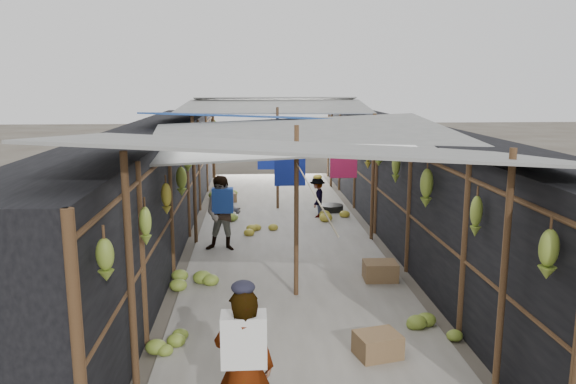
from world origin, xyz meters
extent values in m
cube|color=#9E998E|center=(0.00, 6.50, 0.01)|extent=(3.60, 16.00, 0.02)
cube|color=black|center=(-2.70, 6.50, 1.15)|extent=(1.40, 15.00, 2.30)
cube|color=black|center=(2.70, 6.50, 1.15)|extent=(1.40, 15.00, 2.30)
cube|color=olive|center=(0.81, 0.98, 0.15)|extent=(0.58, 0.51, 0.30)
cube|color=olive|center=(1.43, 3.56, 0.16)|extent=(0.55, 0.45, 0.32)
cube|color=olive|center=(-1.30, 9.87, 0.13)|extent=(0.48, 0.42, 0.26)
cylinder|color=black|center=(1.34, 8.60, 0.09)|extent=(0.58, 0.58, 0.18)
imported|color=white|center=(-0.74, -0.50, 0.73)|extent=(0.58, 0.42, 1.46)
imported|color=navy|center=(-1.22, 5.44, 0.73)|extent=(0.79, 0.65, 1.46)
imported|color=#494640|center=(0.91, 7.99, 0.49)|extent=(0.51, 0.70, 0.99)
cylinder|color=brown|center=(-1.80, 0.00, 1.30)|extent=(0.07, 0.07, 2.60)
cylinder|color=brown|center=(1.80, 0.00, 1.30)|extent=(0.07, 0.07, 2.60)
cylinder|color=brown|center=(0.00, 3.00, 1.30)|extent=(0.07, 0.07, 2.60)
cylinder|color=brown|center=(-1.80, 6.00, 1.30)|extent=(0.07, 0.07, 2.60)
cylinder|color=brown|center=(1.80, 6.00, 1.30)|extent=(0.07, 0.07, 2.60)
cylinder|color=brown|center=(0.00, 9.00, 1.30)|extent=(0.07, 0.07, 2.60)
cylinder|color=brown|center=(-1.80, 12.00, 1.30)|extent=(0.07, 0.07, 2.60)
cylinder|color=brown|center=(1.80, 12.00, 1.30)|extent=(0.07, 0.07, 2.60)
cube|color=gray|center=(0.00, 1.00, 2.50)|extent=(5.21, 3.19, 0.52)
cube|color=gray|center=(0.20, 4.20, 2.35)|extent=(5.23, 3.73, 0.50)
cube|color=navy|center=(-0.10, 7.50, 2.45)|extent=(5.40, 3.60, 0.41)
cube|color=gray|center=(0.00, 10.80, 2.55)|extent=(5.37, 3.66, 0.27)
cube|color=gray|center=(0.10, 13.20, 2.65)|extent=(5.00, 1.99, 0.24)
cylinder|color=brown|center=(-2.00, 6.50, 2.05)|extent=(0.06, 15.00, 0.06)
cylinder|color=brown|center=(2.00, 6.50, 2.05)|extent=(0.06, 15.00, 0.06)
cylinder|color=gray|center=(0.00, 6.50, 2.05)|extent=(0.02, 15.00, 0.02)
cube|color=#A61947|center=(1.06, 5.16, 1.75)|extent=(0.50, 0.03, 0.60)
cube|color=#1F5590|center=(-0.26, 10.20, 1.75)|extent=(0.65, 0.03, 0.60)
cube|color=white|center=(0.48, 9.25, 1.77)|extent=(0.60, 0.03, 0.55)
cube|color=navy|center=(0.02, 4.69, 1.72)|extent=(0.55, 0.03, 0.65)
cube|color=#1A31AD|center=(-0.18, 6.30, 1.75)|extent=(0.70, 0.03, 0.60)
ellipsoid|color=olive|center=(-1.88, -0.52, 1.75)|extent=(0.15, 0.13, 0.38)
ellipsoid|color=olive|center=(-1.88, 1.25, 1.58)|extent=(0.14, 0.12, 0.46)
ellipsoid|color=olive|center=(-1.88, 2.87, 1.57)|extent=(0.15, 0.13, 0.47)
ellipsoid|color=olive|center=(-1.88, 4.63, 1.51)|extent=(0.19, 0.16, 0.52)
ellipsoid|color=olive|center=(-1.88, 5.66, 1.78)|extent=(0.19, 0.16, 0.53)
ellipsoid|color=olive|center=(-1.88, 7.06, 1.77)|extent=(0.18, 0.15, 0.41)
ellipsoid|color=olive|center=(-1.88, 8.79, 1.60)|extent=(0.16, 0.13, 0.46)
ellipsoid|color=olive|center=(-1.88, 10.07, 1.68)|extent=(0.14, 0.12, 0.49)
ellipsoid|color=olive|center=(-1.88, 12.14, 1.63)|extent=(0.15, 0.13, 0.43)
ellipsoid|color=olive|center=(-1.88, 13.45, 1.78)|extent=(0.20, 0.17, 0.46)
ellipsoid|color=olive|center=(1.88, -0.62, 1.75)|extent=(0.18, 0.15, 0.45)
ellipsoid|color=olive|center=(1.88, 0.94, 1.71)|extent=(0.14, 0.12, 0.48)
ellipsoid|color=olive|center=(1.88, 2.77, 1.69)|extent=(0.19, 0.16, 0.58)
ellipsoid|color=olive|center=(1.88, 4.53, 1.74)|extent=(0.15, 0.13, 0.57)
ellipsoid|color=olive|center=(1.88, 5.88, 1.76)|extent=(0.17, 0.14, 0.40)
ellipsoid|color=olive|center=(1.88, 6.91, 1.64)|extent=(0.17, 0.14, 0.58)
ellipsoid|color=olive|center=(1.88, 8.39, 1.50)|extent=(0.17, 0.14, 0.53)
ellipsoid|color=olive|center=(1.88, 10.22, 1.64)|extent=(0.17, 0.15, 0.40)
ellipsoid|color=olive|center=(1.88, 11.76, 1.56)|extent=(0.17, 0.15, 0.52)
ellipsoid|color=olive|center=(1.88, 13.02, 1.52)|extent=(0.15, 0.13, 0.48)
ellipsoid|color=olive|center=(-1.61, 1.36, 0.16)|extent=(0.62, 0.53, 0.31)
ellipsoid|color=olive|center=(-1.44, 10.48, 0.16)|extent=(0.65, 0.56, 0.33)
ellipsoid|color=olive|center=(-1.59, 3.51, 0.13)|extent=(0.52, 0.45, 0.26)
ellipsoid|color=olive|center=(-0.44, 6.62, 0.14)|extent=(0.58, 0.49, 0.29)
ellipsoid|color=olive|center=(1.30, 7.74, 0.13)|extent=(0.53, 0.45, 0.26)
ellipsoid|color=olive|center=(-1.36, 7.92, 0.14)|extent=(0.54, 0.46, 0.27)
ellipsoid|color=olive|center=(1.64, 1.57, 0.13)|extent=(0.53, 0.45, 0.27)
camera|label=1|loc=(-0.65, -5.08, 3.20)|focal=35.00mm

